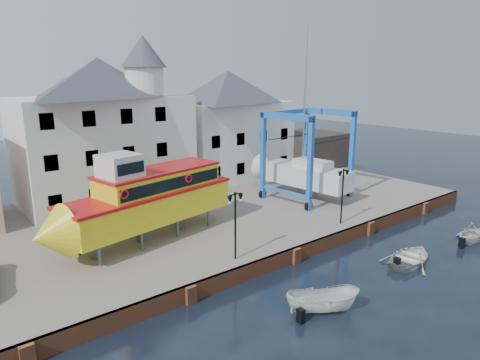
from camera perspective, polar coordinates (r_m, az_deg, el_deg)
ground at (r=28.38m, az=7.41°, el=-10.87°), size 140.00×140.00×0.00m
hardstanding at (r=36.11m, az=-5.23°, el=-4.43°), size 44.00×22.00×1.00m
quay_wall at (r=28.24m, az=7.29°, el=-9.89°), size 44.00×0.47×1.00m
building_white_main at (r=38.92m, az=-17.62°, el=6.65°), size 14.00×8.30×14.00m
building_white_right at (r=46.30m, az=-1.56°, el=7.44°), size 12.00×8.00×11.20m
shed_dark at (r=52.03m, az=8.64°, el=4.01°), size 8.00×7.00×4.00m
lamp_post_left at (r=25.17m, az=-0.63°, el=-3.83°), size 1.12×0.32×4.20m
lamp_post_right at (r=32.08m, az=13.57°, el=-0.31°), size 1.12×0.32×4.20m
tour_boat at (r=28.62m, az=-13.23°, el=-2.63°), size 14.37×5.93×6.09m
travel_lift at (r=39.20m, az=7.91°, el=1.49°), size 7.46×10.06×14.90m
motorboat_a at (r=23.34m, az=10.87°, el=-16.88°), size 3.91×3.32×1.46m
motorboat_b at (r=30.35m, az=21.73°, el=-10.11°), size 4.62×3.59×0.88m
motorboat_c at (r=35.50m, az=28.47°, el=-7.33°), size 3.47×3.08×1.68m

